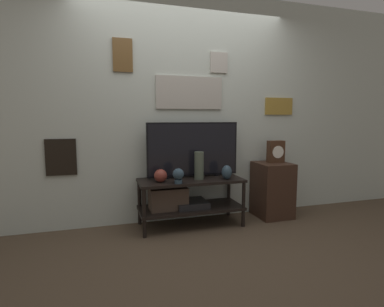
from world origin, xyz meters
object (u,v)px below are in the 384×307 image
at_px(mantel_clock, 276,152).
at_px(decorative_bust, 178,175).
at_px(vase_round_glass, 161,176).
at_px(vase_tall_ceramic, 199,166).
at_px(television, 193,149).
at_px(vase_urn_stoneware, 227,172).

bearing_deg(mantel_clock, decorative_bust, -170.36).
bearing_deg(vase_round_glass, vase_tall_ceramic, 3.17).
relative_size(television, vase_round_glass, 7.68).
height_order(vase_round_glass, decorative_bust, decorative_bust).
bearing_deg(television, vase_urn_stoneware, -34.28).
bearing_deg(vase_urn_stoneware, vase_round_glass, 174.69).
xyz_separation_m(vase_tall_ceramic, vase_urn_stoneware, (0.30, -0.09, -0.08)).
xyz_separation_m(vase_tall_ceramic, mantel_clock, (1.03, 0.08, 0.12)).
distance_m(vase_tall_ceramic, vase_urn_stoneware, 0.32).
xyz_separation_m(vase_tall_ceramic, decorative_bust, (-0.28, -0.15, -0.07)).
xyz_separation_m(vase_round_glass, decorative_bust, (0.17, -0.12, 0.02)).
bearing_deg(mantel_clock, vase_urn_stoneware, -166.99).
bearing_deg(vase_tall_ceramic, vase_round_glass, -176.83).
xyz_separation_m(vase_round_glass, mantel_clock, (1.48, 0.10, 0.20)).
xyz_separation_m(vase_urn_stoneware, decorative_bust, (-0.58, -0.05, 0.01)).
bearing_deg(vase_tall_ceramic, mantel_clock, 4.17).
xyz_separation_m(vase_tall_ceramic, vase_round_glass, (-0.45, -0.02, -0.09)).
bearing_deg(mantel_clock, vase_round_glass, -176.13).
bearing_deg(decorative_bust, vase_tall_ceramic, 27.85).
bearing_deg(vase_tall_ceramic, television, 102.86).
height_order(television, decorative_bust, television).
relative_size(vase_tall_ceramic, vase_round_glass, 2.21).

